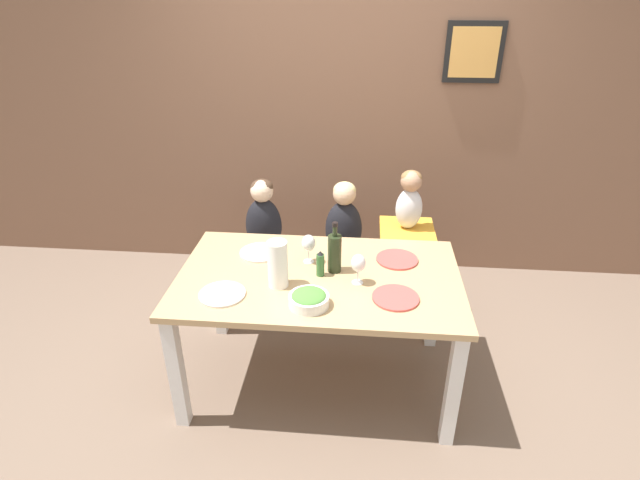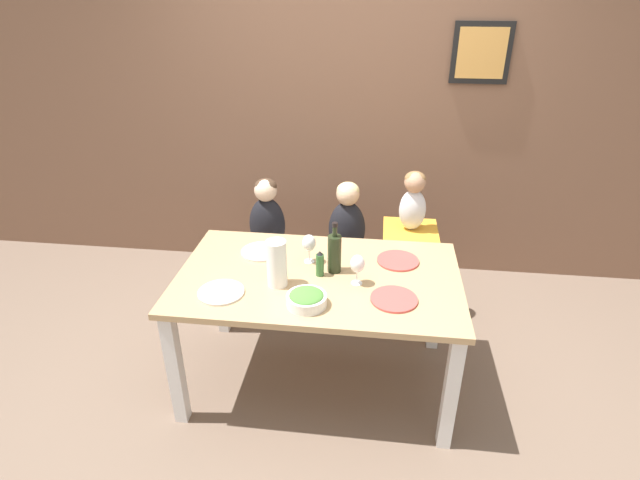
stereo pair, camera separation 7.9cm
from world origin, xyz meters
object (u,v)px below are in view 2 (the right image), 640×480
Objects in this scene: salad_bowl_large at (307,299)px; dinner_plate_back_right at (398,261)px; chair_far_center at (346,263)px; dinner_plate_front_left at (221,292)px; person_baby_right at (413,199)px; dinner_plate_front_right at (394,299)px; chair_far_left at (269,258)px; chair_right_highchair at (409,247)px; person_child_center at (347,221)px; dinner_plate_back_left at (261,252)px; wine_bottle at (334,252)px; wine_glass_far at (309,243)px; paper_towel_roll at (277,263)px; person_child_left at (267,217)px; wine_glass_near at (357,264)px.

dinner_plate_back_right is (0.46, 0.49, -0.03)m from salad_bowl_large.
chair_far_center is 1.92× the size of dinner_plate_front_left.
person_baby_right is 0.97m from dinner_plate_front_right.
chair_far_left is 1.00m from chair_right_highchair.
person_child_center is 1.00m from dinner_plate_front_right.
chair_far_center is 1.92× the size of dinner_plate_back_right.
dinner_plate_front_left is 0.46m from dinner_plate_back_left.
wine_bottle is at bearing 73.11° from salad_bowl_large.
wine_glass_far is at bearing 43.09° from dinner_plate_front_left.
chair_far_left is 1.20m from salad_bowl_large.
person_baby_right is 1.57× the size of paper_towel_roll.
person_child_left is 1.00m from dinner_plate_front_left.
chair_far_left is at bearing 132.35° from dinner_plate_front_right.
dinner_plate_front_left is at bearing -136.91° from wine_glass_far.
chair_far_center is at bearing 49.11° from dinner_plate_back_left.
salad_bowl_large is at bearing -83.61° from wine_glass_far.
wine_bottle is 1.73× the size of wine_glass_near.
wine_glass_far is (-0.17, -0.62, 0.47)m from chair_far_center.
chair_right_highchair is 3.42× the size of salad_bowl_large.
wine_glass_far is (0.13, 0.26, -0.01)m from paper_towel_roll.
paper_towel_roll is (-0.28, -0.18, 0.01)m from wine_bottle.
dinner_plate_back_left is at bearing 154.92° from wine_glass_near.
person_child_left is 1.28m from dinner_plate_front_right.
person_baby_right is at bearing 82.57° from dinner_plate_front_right.
salad_bowl_large is at bearing -135.95° from wine_glass_near.
wine_bottle is at bearing 27.92° from dinner_plate_front_left.
person_child_center is at bearing 74.37° from wine_glass_far.
person_child_left is 2.25× the size of dinner_plate_back_left.
person_child_left is 0.89m from wine_bottle.
person_baby_right is at bearing 0.08° from chair_far_left.
chair_right_highchair is at bearing -0.05° from person_child_left.
person_child_left is at bearing 106.06° from paper_towel_roll.
wine_glass_far is at bearing -58.06° from person_child_left.
paper_towel_roll is (-0.74, -0.88, -0.04)m from person_baby_right.
paper_towel_roll is 1.50× the size of wine_glass_near.
chair_right_highchair is 1.21m from salad_bowl_large.
chair_far_left is 1.11m from dinner_plate_back_right.
person_child_left is 2.25× the size of dinner_plate_front_right.
paper_towel_roll is at bearing -130.00° from person_baby_right.
wine_glass_far is (0.38, -0.62, 0.47)m from chair_far_left.
wine_glass_near reaches higher than dinner_plate_back_left.
chair_right_highchair is at bearing 82.56° from dinner_plate_front_right.
wine_bottle is 0.43m from dinner_plate_front_right.
dinner_plate_back_right is (0.80, -0.01, 0.00)m from dinner_plate_back_left.
salad_bowl_large is 0.84× the size of dinner_plate_back_right.
wine_glass_far reaches higher than dinner_plate_back_right.
wine_bottle is 1.24× the size of dinner_plate_back_right.
person_child_left is 0.92m from paper_towel_roll.
person_baby_right is at bearing 68.63° from wine_glass_near.
dinner_plate_back_right is at bearing 22.61° from wine_bottle.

